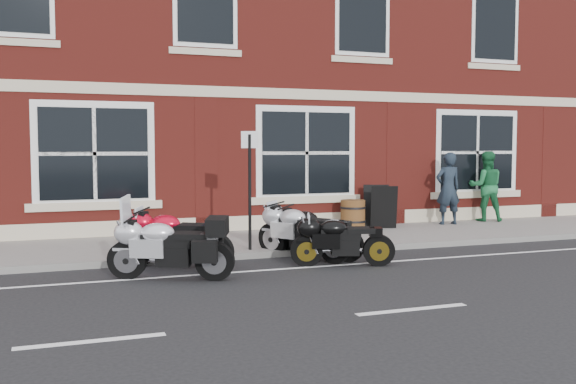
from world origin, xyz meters
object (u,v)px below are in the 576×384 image
Objects in this scene: moto_sport_red at (175,237)px; moto_sport_black at (340,239)px; parking_sign at (250,182)px; barrel_planter at (353,214)px; pedestrian_right at (486,186)px; moto_sport_silver at (302,230)px; a_board_sign at (380,207)px; moto_touring_silver at (167,246)px; pedestrian_left at (448,188)px; moto_naked_black at (314,231)px.

moto_sport_red is 0.99× the size of moto_sport_black.
moto_sport_black is at bearing -28.86° from parking_sign.
barrel_planter is 0.30× the size of parking_sign.
pedestrian_right is 4.12m from barrel_planter.
moto_sport_silver is (2.39, 0.01, 0.01)m from moto_sport_red.
a_board_sign reaches higher than barrel_planter.
a_board_sign is 0.71m from barrel_planter.
barrel_planter is at bearing -28.00° from moto_touring_silver.
moto_sport_silver is (-0.37, 0.93, 0.06)m from moto_sport_black.
pedestrian_right is at bearing 27.11° from a_board_sign.
parking_sign is (1.89, 1.70, 0.90)m from moto_touring_silver.
pedestrian_right reaches higher than barrel_planter.
moto_touring_silver reaches higher than a_board_sign.
moto_touring_silver reaches higher than barrel_planter.
moto_naked_black is at bearing 34.94° from pedestrian_left.
moto_naked_black reaches higher than barrel_planter.
moto_sport_red is 5.71m from barrel_planter.
pedestrian_right is (9.27, 4.20, 0.51)m from moto_touring_silver.
moto_sport_red is 2.56× the size of barrel_planter.
pedestrian_left reaches higher than barrel_planter.
moto_naked_black is 0.72× the size of parking_sign.
moto_sport_red reaches higher than barrel_planter.
barrel_planter is (2.12, 3.87, -0.01)m from moto_sport_black.
moto_naked_black is 2.35× the size of barrel_planter.
pedestrian_left is (4.92, 2.88, 0.53)m from moto_naked_black.
moto_naked_black is 0.89× the size of pedestrian_left.
parking_sign is at bearing 24.84° from pedestrian_left.
moto_sport_silver reaches higher than moto_naked_black.
moto_touring_silver is at bearing 48.97° from pedestrian_right.
moto_sport_silver is at bearing -130.24° from barrel_planter.
moto_touring_silver is 1.80× the size of a_board_sign.
moto_sport_silver is at bearing -14.69° from parking_sign.
parking_sign is at bearing 109.86° from moto_sport_silver.
parking_sign is (1.57, 0.68, 0.91)m from moto_sport_red.
moto_sport_red is 6.23m from a_board_sign.
moto_sport_red is 1.68× the size of a_board_sign.
moto_sport_red is at bearing 89.49° from moto_sport_black.
parking_sign is (-7.38, -2.49, 0.39)m from pedestrian_right.
barrel_planter is (-4.07, -0.22, -0.59)m from pedestrian_right.
moto_touring_silver is 7.02m from a_board_sign.
a_board_sign is (2.92, 2.80, 0.13)m from moto_naked_black.
moto_sport_black is 4.67m from a_board_sign.
pedestrian_left is 1.75× the size of a_board_sign.
barrel_planter is at bearing -24.52° from moto_sport_red.
pedestrian_right is 7.80m from parking_sign.
pedestrian_left is (7.88, 3.91, 0.50)m from moto_touring_silver.
moto_sport_silver is 0.99× the size of pedestrian_right.
parking_sign is (-0.82, 0.67, 0.90)m from moto_sport_silver.
moto_sport_red is at bearing 44.13° from pedestrian_right.
pedestrian_right is 2.69× the size of barrel_planter.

